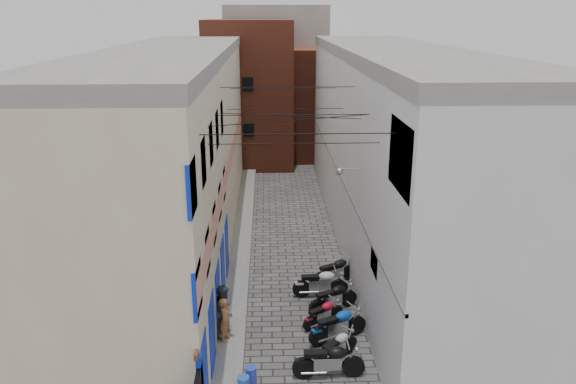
{
  "coord_description": "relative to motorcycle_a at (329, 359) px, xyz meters",
  "views": [
    {
      "loc": [
        -0.8,
        -11.9,
        10.41
      ],
      "look_at": [
        0.09,
        11.27,
        3.0
      ],
      "focal_mm": 35.0,
      "sensor_mm": 36.0,
      "label": 1
    }
  ],
  "objects": [
    {
      "name": "plinth",
      "position": [
        -3.01,
        10.64,
        -0.51
      ],
      "size": [
        0.9,
        26.0,
        0.25
      ],
      "primitive_type": "cube",
      "color": "gray",
      "rests_on": "ground"
    },
    {
      "name": "building_left",
      "position": [
        -5.94,
        10.59,
        3.87
      ],
      "size": [
        5.1,
        27.0,
        9.0
      ],
      "color": "beige",
      "rests_on": "ground"
    },
    {
      "name": "building_right",
      "position": [
        4.04,
        10.64,
        3.87
      ],
      "size": [
        5.94,
        26.0,
        9.0
      ],
      "color": "silver",
      "rests_on": "ground"
    },
    {
      "name": "building_far_brick_left",
      "position": [
        -2.96,
        25.64,
        4.37
      ],
      "size": [
        6.0,
        6.0,
        10.0
      ],
      "primitive_type": "cube",
      "color": "brown",
      "rests_on": "ground"
    },
    {
      "name": "building_far_brick_right",
      "position": [
        2.04,
        27.64,
        3.37
      ],
      "size": [
        5.0,
        6.0,
        8.0
      ],
      "primitive_type": "cube",
      "color": "brown",
      "rests_on": "ground"
    },
    {
      "name": "building_far_concrete",
      "position": [
        -0.96,
        31.64,
        4.87
      ],
      "size": [
        8.0,
        5.0,
        11.0
      ],
      "primitive_type": "cube",
      "color": "gray",
      "rests_on": "ground"
    },
    {
      "name": "far_shopfront",
      "position": [
        -0.96,
        22.84,
        0.57
      ],
      "size": [
        2.0,
        0.3,
        2.4
      ],
      "primitive_type": "cube",
      "color": "black",
      "rests_on": "ground"
    },
    {
      "name": "overhead_wires",
      "position": [
        -0.96,
        5.29,
        6.49
      ],
      "size": [
        5.8,
        13.02,
        1.32
      ],
      "color": "black",
      "rests_on": "ground"
    },
    {
      "name": "motorcycle_a",
      "position": [
        0.0,
        0.0,
        0.0
      ],
      "size": [
        2.19,
        0.71,
        1.26
      ],
      "primitive_type": null,
      "rotation": [
        0.0,
        0.0,
        -1.56
      ],
      "color": "black",
      "rests_on": "ground"
    },
    {
      "name": "motorcycle_b",
      "position": [
        0.37,
        0.85,
        -0.11
      ],
      "size": [
        1.71,
        1.63,
        1.04
      ],
      "primitive_type": null,
      "rotation": [
        0.0,
        0.0,
        -0.84
      ],
      "color": "silver",
      "rests_on": "ground"
    },
    {
      "name": "motorcycle_c",
      "position": [
        0.52,
        2.0,
        -0.0
      ],
      "size": [
        2.25,
        1.56,
        1.26
      ],
      "primitive_type": null,
      "rotation": [
        0.0,
        0.0,
        -1.12
      ],
      "color": "#0B46B1",
      "rests_on": "ground"
    },
    {
      "name": "motorcycle_d",
      "position": [
        0.13,
        2.94,
        -0.13
      ],
      "size": [
        1.74,
        1.44,
        1.01
      ],
      "primitive_type": null,
      "rotation": [
        0.0,
        0.0,
        -0.97
      ],
      "color": "#B50C23",
      "rests_on": "ground"
    },
    {
      "name": "motorcycle_e",
      "position": [
        0.59,
        3.92,
        -0.04
      ],
      "size": [
        2.09,
        1.48,
        1.17
      ],
      "primitive_type": null,
      "rotation": [
        0.0,
        0.0,
        -1.1
      ],
      "color": "black",
      "rests_on": "ground"
    },
    {
      "name": "motorcycle_f",
      "position": [
        0.23,
        5.05,
        -0.01
      ],
      "size": [
        2.17,
        0.75,
        1.25
      ],
      "primitive_type": null,
      "rotation": [
        0.0,
        0.0,
        -1.54
      ],
      "color": "silver",
      "rests_on": "ground"
    },
    {
      "name": "motorcycle_g",
      "position": [
        0.94,
        6.12,
        -0.03
      ],
      "size": [
        2.13,
        1.57,
        1.2
      ],
      "primitive_type": null,
      "rotation": [
        0.0,
        0.0,
        -1.07
      ],
      "color": "black",
      "rests_on": "ground"
    },
    {
      "name": "person_a",
      "position": [
        -3.17,
        1.76,
        0.36
      ],
      "size": [
        0.47,
        0.61,
        1.49
      ],
      "primitive_type": "imported",
      "rotation": [
        0.0,
        0.0,
        1.34
      ],
      "color": "#9F6039",
      "rests_on": "plinth"
    },
    {
      "name": "person_b",
      "position": [
        -3.22,
        2.07,
        0.52
      ],
      "size": [
        0.92,
        1.04,
        1.79
      ],
      "primitive_type": "imported",
      "rotation": [
        0.0,
        0.0,
        1.25
      ],
      "color": "#373F52",
      "rests_on": "plinth"
    },
    {
      "name": "water_jug_far",
      "position": [
        -2.31,
        -0.18,
        -0.37
      ],
      "size": [
        0.4,
        0.4,
        0.53
      ],
      "primitive_type": "cylinder",
      "rotation": [
        0.0,
        0.0,
        0.22
      ],
      "color": "#263EBF",
      "rests_on": "ground"
    }
  ]
}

